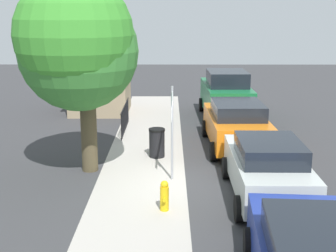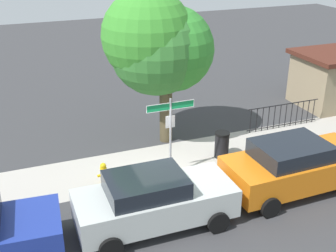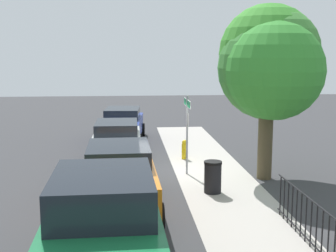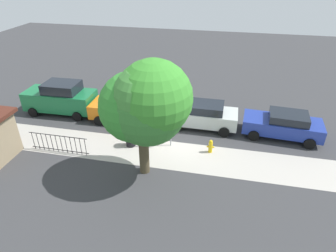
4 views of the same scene
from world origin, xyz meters
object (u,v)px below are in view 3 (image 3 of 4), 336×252
shade_tree (272,62)px  trash_bin (213,177)px  car_silver (117,143)px  street_sign (187,118)px  car_orange (119,177)px  car_blue (122,124)px  car_green (103,242)px  fire_hydrant (184,150)px

shade_tree → trash_bin: bearing=-53.5°
shade_tree → car_silver: shade_tree is taller
street_sign → car_silver: size_ratio=0.62×
shade_tree → car_orange: 6.52m
street_sign → shade_tree: 3.39m
street_sign → car_silver: (-1.48, -2.48, -1.16)m
car_blue → car_green: 14.40m
street_sign → car_silver: 3.11m
car_orange → fire_hydrant: (-5.59, 2.51, -0.49)m
car_green → fire_hydrant: (-10.40, 2.68, -0.70)m
car_green → fire_hydrant: bearing=164.4°
car_orange → car_green: (4.80, -0.17, 0.21)m
shade_tree → car_silver: 6.39m
trash_bin → shade_tree: bearing=126.5°
car_blue → car_green: bearing=3.8°
street_sign → car_orange: 4.20m
street_sign → car_blue: (-6.28, -2.32, -1.18)m
car_blue → car_green: car_green is taller
shade_tree → car_orange: (2.77, -5.06, -3.03)m
car_orange → car_green: size_ratio=0.99×
trash_bin → fire_hydrant: bearing=-176.2°
street_sign → car_blue: street_sign is taller
car_silver → car_blue: bearing=178.6°
fire_hydrant → street_sign: bearing=-5.0°
shade_tree → fire_hydrant: size_ratio=7.53×
shade_tree → fire_hydrant: shade_tree is taller
car_silver → car_orange: size_ratio=0.95×
shade_tree → fire_hydrant: 5.19m
street_sign → fire_hydrant: street_sign is taller
car_silver → fire_hydrant: car_silver is taller
trash_bin → street_sign: bearing=-167.4°
car_blue → car_green: size_ratio=0.97×
street_sign → trash_bin: bearing=12.6°
car_silver → fire_hydrant: bearing=107.1°
car_orange → car_green: car_green is taller
shade_tree → car_orange: size_ratio=1.25×
shade_tree → trash_bin: size_ratio=5.99×
car_blue → trash_bin: size_ratio=4.68×
fire_hydrant → car_orange: bearing=-24.2°
street_sign → car_green: street_sign is taller
street_sign → car_green: 8.54m
shade_tree → car_orange: shade_tree is taller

